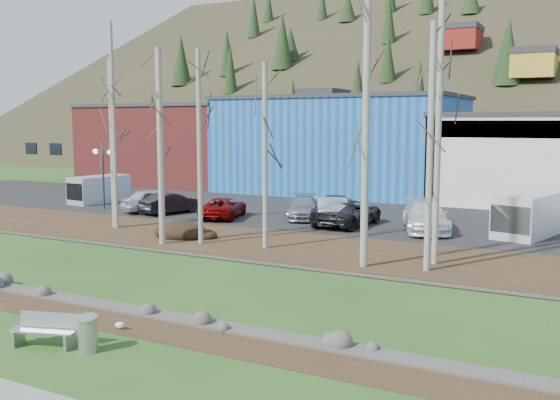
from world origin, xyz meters
The scene contains 33 objects.
ground centered at (0.00, 0.00, 0.00)m, with size 200.00×200.00×0.00m, color #2C4D1C.
dirt_strip centered at (0.00, 2.10, 0.01)m, with size 80.00×1.80×0.03m, color #382616.
near_bank_rocks centered at (0.00, 3.10, 0.00)m, with size 80.00×0.80×0.50m, color #47423D, non-canonical shape.
river centered at (0.00, 7.20, 0.00)m, with size 80.00×8.00×0.90m, color black, non-canonical shape.
far_bank_rocks centered at (0.00, 11.30, 0.00)m, with size 80.00×0.80×0.46m, color #47423D, non-canonical shape.
far_bank centered at (0.00, 14.50, 0.07)m, with size 80.00×7.00×0.15m, color #382616.
parking_lot centered at (0.00, 25.00, 0.07)m, with size 80.00×14.00×0.14m, color black.
building_brick centered at (-24.00, 39.00, 3.91)m, with size 16.32×12.24×7.80m.
building_blue centered at (-6.00, 39.00, 4.16)m, with size 20.40×12.24×8.30m.
hillside centered at (0.00, 84.00, 17.50)m, with size 160.00×72.00×35.00m, color #302E1C, non-canonical shape.
bench_intact centered at (1.50, -0.40, 0.46)m, with size 1.90×1.06×0.92m.
litter_bin centered at (2.82, -0.17, 0.45)m, with size 0.52×0.52×0.89m, color #AEB0B3.
seagull centered at (2.36, 1.54, 0.15)m, with size 0.39×0.18×0.28m.
dirt_mound centered at (-4.71, 13.95, 0.45)m, with size 3.02×2.13×0.59m, color black.
birch_0 centered at (-9.83, 14.60, 4.84)m, with size 0.24×0.24×9.38m.
birch_1 centered at (-9.60, 14.52, 5.85)m, with size 0.21×0.21×11.40m.
birch_2 centered at (-2.74, 12.97, 4.87)m, with size 0.24×0.24×9.44m.
birch_3 centered at (-4.35, 12.00, 4.88)m, with size 0.30×0.30×9.46m.
birch_4 centered at (0.61, 13.47, 4.49)m, with size 0.24×0.24×8.69m.
birch_5 centered at (6.08, 12.04, 6.01)m, with size 0.31×0.31×11.71m.
birch_6 centered at (8.57, 12.54, 5.05)m, with size 0.26×0.26×9.80m.
birch_7 centered at (8.55, 13.89, 6.46)m, with size 0.26×0.26×12.62m.
street_lamp centered at (-15.77, 20.04, 3.39)m, with size 1.58×0.42×4.13m.
car_0 centered at (-11.75, 20.67, 0.92)m, with size 1.85×4.59×1.56m, color silver.
car_1 centered at (-10.39, 20.50, 0.82)m, with size 1.44×4.14×1.37m, color black.
car_2 centered at (-6.33, 20.50, 0.77)m, with size 2.11×4.57×1.27m, color maroon.
car_3 centered at (-1.80, 22.64, 0.82)m, with size 1.89×4.65×1.35m, color gray.
car_4 centered at (-0.10, 23.21, 0.90)m, with size 1.79×4.45×1.52m, color #16274C.
car_5 centered at (0.62, 21.47, 0.94)m, with size 1.70×4.88×1.61m, color #BAB9BB.
car_6 centered at (1.61, 21.48, 0.89)m, with size 2.50×5.42×1.50m, color #28282A.
car_7 centered at (6.09, 21.73, 0.94)m, with size 2.25×5.54×1.61m, color white.
van_white centered at (11.25, 22.74, 1.26)m, with size 3.38×5.51×2.25m.
van_grey centered at (-18.63, 22.36, 1.12)m, with size 2.35×4.68×1.97m.
Camera 1 is at (14.81, -11.93, 6.09)m, focal length 40.00 mm.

